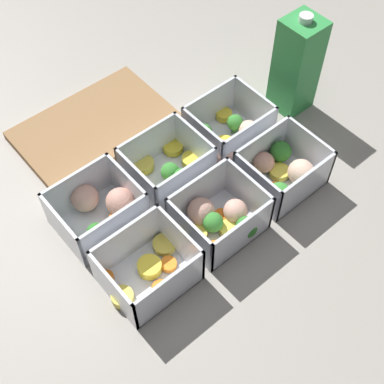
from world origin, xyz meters
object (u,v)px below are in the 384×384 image
(container_far_center, at_px, (168,168))
(juice_carton, at_px, (296,65))
(container_near_left, at_px, (147,269))
(container_near_right, at_px, (282,171))
(container_far_right, at_px, (228,134))
(container_near_center, at_px, (220,218))
(container_far_left, at_px, (101,210))

(container_far_center, bearing_deg, juice_carton, -1.79)
(container_near_left, xyz_separation_m, container_near_right, (0.29, -0.00, 0.00))
(container_far_right, distance_m, juice_carton, 0.18)
(container_near_center, height_order, container_far_left, same)
(container_far_center, bearing_deg, container_far_left, 179.36)
(container_near_left, height_order, container_near_center, same)
(container_near_left, relative_size, container_near_center, 1.16)
(container_near_right, xyz_separation_m, container_far_center, (-0.14, 0.13, -0.00))
(container_far_center, bearing_deg, container_near_center, -90.43)
(container_near_center, height_order, container_far_right, same)
(container_far_left, xyz_separation_m, juice_carton, (0.43, -0.01, 0.07))
(container_far_right, height_order, juice_carton, juice_carton)
(container_far_left, bearing_deg, container_far_right, -2.34)
(container_near_left, bearing_deg, container_far_right, 23.70)
(container_near_center, height_order, container_far_center, same)
(container_near_center, xyz_separation_m, juice_carton, (0.29, 0.12, 0.07))
(container_near_right, relative_size, container_far_right, 0.91)
(container_near_left, xyz_separation_m, container_far_right, (0.28, 0.12, 0.00))
(container_far_right, bearing_deg, juice_carton, 0.08)
(juice_carton, bearing_deg, container_far_center, 178.21)
(container_near_left, height_order, juice_carton, juice_carton)
(container_near_right, distance_m, container_far_right, 0.12)
(container_far_right, xyz_separation_m, juice_carton, (0.16, 0.00, 0.07))
(juice_carton, bearing_deg, container_far_right, -179.92)
(container_near_left, relative_size, container_far_right, 1.06)
(container_far_center, xyz_separation_m, juice_carton, (0.29, -0.01, 0.07))
(container_far_right, bearing_deg, container_far_center, 175.87)
(container_near_left, xyz_separation_m, container_far_center, (0.15, 0.13, 0.00))
(container_far_left, bearing_deg, juice_carton, -1.42)
(container_near_left, relative_size, container_far_center, 1.04)
(container_near_center, distance_m, container_far_left, 0.19)
(container_near_center, relative_size, container_far_left, 0.94)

